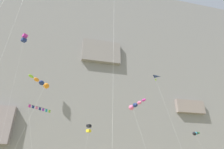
{
  "coord_description": "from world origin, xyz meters",
  "views": [
    {
      "loc": [
        -8.02,
        -2.24,
        3.39
      ],
      "look_at": [
        -1.67,
        24.66,
        17.33
      ],
      "focal_mm": 30.1,
      "sensor_mm": 36.0,
      "label": 1
    }
  ],
  "objects_px": {
    "kite_banner_mid_center": "(40,110)",
    "kite_box_mid_left": "(89,129)",
    "kite_windsock_far_right": "(196,133)",
    "kite_box_near_cliff": "(24,38)",
    "kite_windsock_high_right": "(135,106)",
    "kite_windsock_upper_right": "(42,83)",
    "kite_delta_front_field": "(157,85)"
  },
  "relations": [
    {
      "from": "kite_windsock_far_right",
      "to": "kite_box_near_cliff",
      "type": "distance_m",
      "value": 49.13
    },
    {
      "from": "kite_delta_front_field",
      "to": "kite_windsock_high_right",
      "type": "height_order",
      "value": "kite_delta_front_field"
    },
    {
      "from": "kite_banner_mid_center",
      "to": "kite_box_mid_left",
      "type": "bearing_deg",
      "value": -32.38
    },
    {
      "from": "kite_box_mid_left",
      "to": "kite_windsock_upper_right",
      "type": "bearing_deg",
      "value": -136.16
    },
    {
      "from": "kite_windsock_far_right",
      "to": "kite_banner_mid_center",
      "type": "height_order",
      "value": "kite_banner_mid_center"
    },
    {
      "from": "kite_windsock_far_right",
      "to": "kite_windsock_upper_right",
      "type": "xyz_separation_m",
      "value": [
        -35.66,
        -16.06,
        3.08
      ]
    },
    {
      "from": "kite_windsock_far_right",
      "to": "kite_windsock_high_right",
      "type": "xyz_separation_m",
      "value": [
        -24.44,
        -23.4,
        -1.68
      ]
    },
    {
      "from": "kite_banner_mid_center",
      "to": "kite_box_near_cliff",
      "type": "distance_m",
      "value": 19.91
    },
    {
      "from": "kite_delta_front_field",
      "to": "kite_banner_mid_center",
      "type": "bearing_deg",
      "value": 140.82
    },
    {
      "from": "kite_delta_front_field",
      "to": "kite_box_mid_left",
      "type": "xyz_separation_m",
      "value": [
        -9.22,
        9.25,
        -5.4
      ]
    },
    {
      "from": "kite_box_mid_left",
      "to": "kite_box_near_cliff",
      "type": "bearing_deg",
      "value": 153.98
    },
    {
      "from": "kite_windsock_high_right",
      "to": "kite_delta_front_field",
      "type": "bearing_deg",
      "value": 43.95
    },
    {
      "from": "kite_windsock_upper_right",
      "to": "kite_windsock_high_right",
      "type": "height_order",
      "value": "kite_windsock_upper_right"
    },
    {
      "from": "kite_box_near_cliff",
      "to": "kite_box_mid_left",
      "type": "bearing_deg",
      "value": -26.02
    },
    {
      "from": "kite_windsock_far_right",
      "to": "kite_banner_mid_center",
      "type": "relative_size",
      "value": 0.82
    },
    {
      "from": "kite_windsock_far_right",
      "to": "kite_windsock_high_right",
      "type": "bearing_deg",
      "value": -136.24
    },
    {
      "from": "kite_box_near_cliff",
      "to": "kite_banner_mid_center",
      "type": "bearing_deg",
      "value": -16.0
    },
    {
      "from": "kite_banner_mid_center",
      "to": "kite_delta_front_field",
      "type": "distance_m",
      "value": 24.26
    },
    {
      "from": "kite_windsock_upper_right",
      "to": "kite_windsock_high_right",
      "type": "xyz_separation_m",
      "value": [
        11.23,
        -7.35,
        -4.76
      ]
    },
    {
      "from": "kite_windsock_far_right",
      "to": "kite_box_mid_left",
      "type": "relative_size",
      "value": 1.15
    },
    {
      "from": "kite_windsock_far_right",
      "to": "kite_delta_front_field",
      "type": "distance_m",
      "value": 25.89
    },
    {
      "from": "kite_windsock_far_right",
      "to": "kite_banner_mid_center",
      "type": "distance_m",
      "value": 37.48
    },
    {
      "from": "kite_box_mid_left",
      "to": "kite_windsock_far_right",
      "type": "bearing_deg",
      "value": 16.93
    },
    {
      "from": "kite_windsock_far_right",
      "to": "kite_delta_front_field",
      "type": "height_order",
      "value": "kite_delta_front_field"
    },
    {
      "from": "kite_banner_mid_center",
      "to": "kite_windsock_upper_right",
      "type": "bearing_deg",
      "value": -83.18
    },
    {
      "from": "kite_windsock_far_right",
      "to": "kite_windsock_upper_right",
      "type": "height_order",
      "value": "kite_windsock_upper_right"
    },
    {
      "from": "kite_delta_front_field",
      "to": "kite_windsock_high_right",
      "type": "xyz_separation_m",
      "value": [
        -5.92,
        -5.71,
        -5.52
      ]
    },
    {
      "from": "kite_windsock_upper_right",
      "to": "kite_box_near_cliff",
      "type": "height_order",
      "value": "kite_box_near_cliff"
    },
    {
      "from": "kite_delta_front_field",
      "to": "kite_box_mid_left",
      "type": "height_order",
      "value": "kite_delta_front_field"
    },
    {
      "from": "kite_windsock_upper_right",
      "to": "kite_box_near_cliff",
      "type": "distance_m",
      "value": 25.56
    },
    {
      "from": "kite_windsock_far_right",
      "to": "kite_windsock_upper_right",
      "type": "relative_size",
      "value": 0.81
    },
    {
      "from": "kite_windsock_upper_right",
      "to": "kite_windsock_high_right",
      "type": "relative_size",
      "value": 1.49
    }
  ]
}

